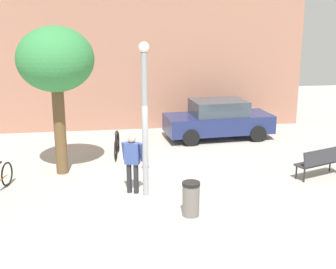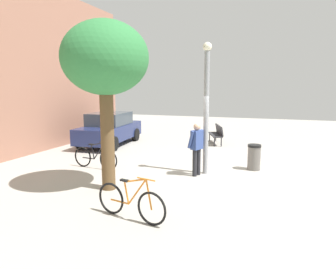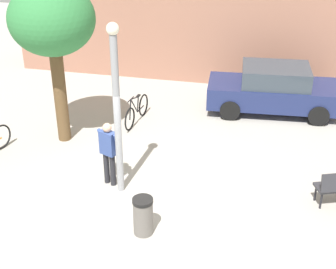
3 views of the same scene
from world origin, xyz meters
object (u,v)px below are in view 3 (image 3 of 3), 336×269
at_px(plaza_tree, 52,22).
at_px(person_by_lamppost, 109,150).
at_px(lamppost, 117,104).
at_px(trash_bin, 143,216).
at_px(parked_car_navy, 274,89).
at_px(bicycle_black, 137,111).

bearing_deg(plaza_tree, person_by_lamppost, -43.24).
height_order(lamppost, trash_bin, lamppost).
relative_size(person_by_lamppost, parked_car_navy, 0.39).
xyz_separation_m(person_by_lamppost, trash_bin, (1.31, -1.67, -0.53)).
distance_m(lamppost, person_by_lamppost, 1.39).
height_order(lamppost, parked_car_navy, lamppost).
bearing_deg(parked_car_navy, plaza_tree, -150.59).
relative_size(bicycle_black, trash_bin, 2.08).
distance_m(person_by_lamppost, plaza_tree, 3.78).
relative_size(lamppost, trash_bin, 4.78).
xyz_separation_m(bicycle_black, trash_bin, (1.63, -5.14, 0.05)).
xyz_separation_m(person_by_lamppost, parked_car_navy, (3.76, 5.24, -0.19)).
relative_size(person_by_lamppost, trash_bin, 1.93).
bearing_deg(trash_bin, parked_car_navy, 70.46).
bearing_deg(trash_bin, person_by_lamppost, 128.26).
distance_m(bicycle_black, trash_bin, 5.39).
bearing_deg(parked_car_navy, trash_bin, -109.54).
bearing_deg(bicycle_black, person_by_lamppost, -84.75).
xyz_separation_m(plaza_tree, trash_bin, (3.39, -3.62, -3.02)).
bearing_deg(person_by_lamppost, trash_bin, -51.74).
height_order(lamppost, plaza_tree, plaza_tree).
bearing_deg(parked_car_navy, lamppost, -122.13).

